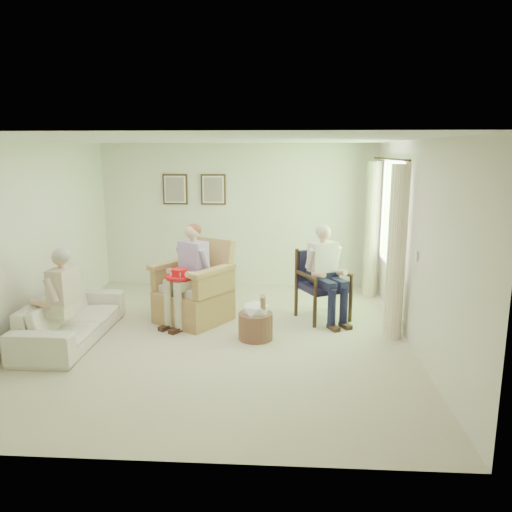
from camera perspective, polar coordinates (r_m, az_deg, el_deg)
name	(u,v)px	position (r m, az deg, el deg)	size (l,w,h in m)	color
floor	(219,338)	(6.82, -4.20, -9.28)	(5.50, 5.50, 0.00)	#C1B29B
back_wall	(238,216)	(9.17, -2.02, 4.62)	(5.00, 0.04, 2.60)	silver
front_wall	(168,308)	(3.84, -10.00, -5.88)	(5.00, 0.04, 2.60)	silver
left_wall	(31,241)	(7.24, -24.37, 1.62)	(0.04, 5.50, 2.60)	silver
right_wall	(414,245)	(6.61, 17.65, 1.22)	(0.04, 5.50, 2.60)	silver
ceiling	(216,140)	(6.36, -4.56, 13.12)	(5.00, 5.50, 0.02)	white
window	(393,211)	(7.71, 15.40, 4.96)	(0.13, 2.50, 1.63)	#2D6B23
curtain_left	(396,253)	(6.80, 15.74, 0.35)	(0.34, 0.34, 2.30)	#FEE7C7
curtain_right	(372,230)	(8.70, 13.09, 2.93)	(0.34, 0.34, 2.30)	#FEE7C7
framed_print_left	(175,189)	(9.26, -9.23, 7.53)	(0.45, 0.05, 0.55)	#382114
framed_print_right	(213,190)	(9.13, -4.90, 7.58)	(0.45, 0.05, 0.55)	#382114
wicker_armchair	(194,295)	(7.42, -7.11, -4.49)	(0.93, 0.92, 1.19)	tan
wood_armchair	(323,281)	(7.53, 7.65, -2.90)	(0.65, 0.61, 1.01)	black
sofa	(71,318)	(7.09, -20.34, -6.64)	(0.79, 2.02, 0.59)	#EFE3CF
person_wicker	(191,267)	(7.15, -7.43, -1.23)	(0.40, 0.62, 1.42)	beige
person_dark	(324,267)	(7.30, 7.80, -1.21)	(0.40, 0.63, 1.39)	#181936
person_sofa	(59,293)	(6.73, -21.54, -4.01)	(0.42, 0.62, 1.25)	beige
red_hat	(179,275)	(7.05, -8.76, -2.14)	(0.38, 0.38, 0.14)	red
hatbox	(256,320)	(6.67, -0.03, -7.32)	(0.59, 0.59, 0.67)	#A47259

